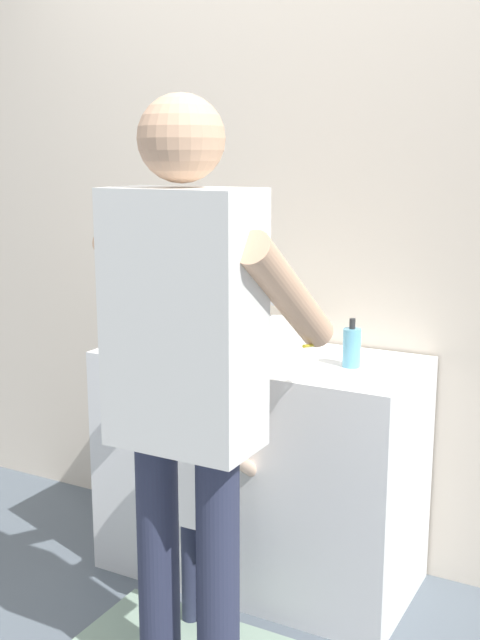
% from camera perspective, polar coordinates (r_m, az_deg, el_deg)
% --- Properties ---
extents(ground_plane, '(14.00, 14.00, 0.00)m').
position_cam_1_polar(ground_plane, '(2.87, -1.52, -20.45)').
color(ground_plane, slate).
extents(back_wall, '(4.40, 0.08, 2.70)m').
position_cam_1_polar(back_wall, '(2.99, 4.34, 8.26)').
color(back_wall, beige).
rests_on(back_wall, ground).
extents(vanity_cabinet, '(1.13, 0.54, 0.85)m').
position_cam_1_polar(vanity_cabinet, '(2.91, 1.43, -10.60)').
color(vanity_cabinet, white).
rests_on(vanity_cabinet, ground).
extents(sink_basin, '(0.39, 0.39, 0.11)m').
position_cam_1_polar(sink_basin, '(2.75, 1.29, -1.46)').
color(sink_basin, silver).
rests_on(sink_basin, vanity_cabinet).
extents(faucet, '(0.18, 0.14, 0.18)m').
position_cam_1_polar(faucet, '(2.95, 3.37, -0.07)').
color(faucet, '#B7BABF').
rests_on(faucet, vanity_cabinet).
extents(toothbrush_cup, '(0.07, 0.07, 0.21)m').
position_cam_1_polar(toothbrush_cup, '(2.98, -3.47, -0.49)').
color(toothbrush_cup, '#4C8EB2').
rests_on(toothbrush_cup, vanity_cabinet).
extents(soap_bottle, '(0.06, 0.06, 0.17)m').
position_cam_1_polar(soap_bottle, '(2.63, 8.15, -1.97)').
color(soap_bottle, '#66B2D1').
rests_on(soap_bottle, vanity_cabinet).
extents(child_toddler, '(0.25, 0.25, 0.82)m').
position_cam_1_polar(child_toddler, '(2.56, -2.75, -12.22)').
color(child_toddler, '#2D334C').
rests_on(child_toddler, ground).
extents(adult_parent, '(0.52, 0.55, 1.69)m').
position_cam_1_polar(adult_parent, '(2.07, -3.83, -2.80)').
color(adult_parent, '#2D334C').
rests_on(adult_parent, ground).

